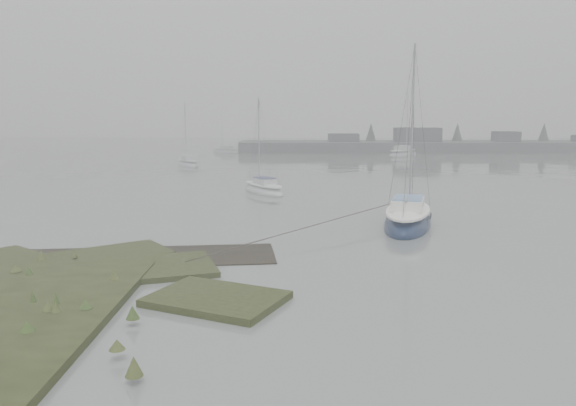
{
  "coord_description": "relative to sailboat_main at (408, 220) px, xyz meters",
  "views": [
    {
      "loc": [
        2.46,
        -15.3,
        5.13
      ],
      "look_at": [
        2.47,
        5.61,
        1.8
      ],
      "focal_mm": 35.0,
      "sensor_mm": 36.0,
      "label": 1
    }
  ],
  "objects": [
    {
      "name": "ground",
      "position": [
        -8.0,
        19.88,
        -0.28
      ],
      "size": [
        160.0,
        160.0,
        0.0
      ],
      "primitive_type": "plane",
      "color": "slate",
      "rests_on": "ground"
    },
    {
      "name": "far_shoreline",
      "position": [
        18.84,
        51.77,
        0.57
      ],
      "size": [
        60.0,
        8.0,
        4.15
      ],
      "color": "#4C4F51",
      "rests_on": "ground"
    },
    {
      "name": "sailboat_main",
      "position": [
        0.0,
        0.0,
        0.0
      ],
      "size": [
        3.76,
        6.67,
        8.95
      ],
      "rotation": [
        0.0,
        0.0,
        -0.28
      ],
      "color": "#0D1A36",
      "rests_on": "ground"
    },
    {
      "name": "sailboat_white",
      "position": [
        -7.13,
        11.05,
        -0.07
      ],
      "size": [
        3.66,
        4.87,
        6.66
      ],
      "rotation": [
        0.0,
        0.0,
        0.51
      ],
      "color": "silver",
      "rests_on": "ground"
    },
    {
      "name": "sailboat_far_a",
      "position": [
        -15.51,
        30.48,
        -0.07
      ],
      "size": [
        3.5,
        4.98,
        6.74
      ],
      "rotation": [
        0.0,
        0.0,
        0.45
      ],
      "color": "silver",
      "rests_on": "ground"
    },
    {
      "name": "sailboat_far_b",
      "position": [
        8.69,
        43.73,
        -0.02
      ],
      "size": [
        5.26,
        5.82,
        8.36
      ],
      "rotation": [
        0.0,
        0.0,
        -0.69
      ],
      "color": "#A9ACB3",
      "rests_on": "ground"
    },
    {
      "name": "sailboat_far_c",
      "position": [
        -13.83,
        49.71,
        -0.09
      ],
      "size": [
        4.43,
        3.55,
        6.13
      ],
      "rotation": [
        0.0,
        0.0,
        1.0
      ],
      "color": "#AAAFB3",
      "rests_on": "ground"
    }
  ]
}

